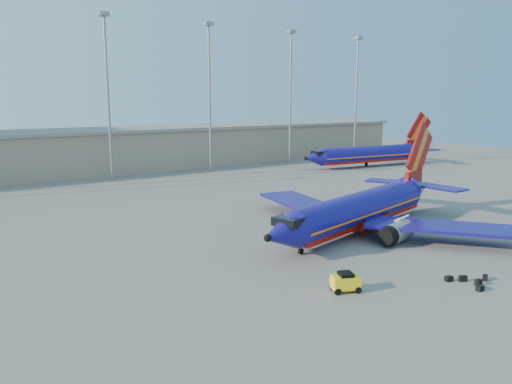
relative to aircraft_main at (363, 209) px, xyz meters
The scene contains 7 objects.
ground 7.71m from the aircraft_main, 154.84° to the left, with size 220.00×220.00×0.00m, color slate.
terminal_building 61.23m from the aircraft_main, 86.83° to the left, with size 122.00×16.00×8.50m.
light_mast_row 51.40m from the aircraft_main, 91.88° to the left, with size 101.60×1.60×28.65m.
aircraft_main is the anchor object (origin of this frame).
aircraft_second 54.69m from the aircraft_main, 42.18° to the left, with size 33.88×13.13×11.49m.
baggage_tug 18.58m from the aircraft_main, 140.31° to the right, with size 2.45×2.00×1.52m.
luggage_pile 17.25m from the aircraft_main, 106.98° to the right, with size 3.30×3.09×0.48m.
Camera 1 is at (-33.39, -40.55, 14.39)m, focal length 35.00 mm.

